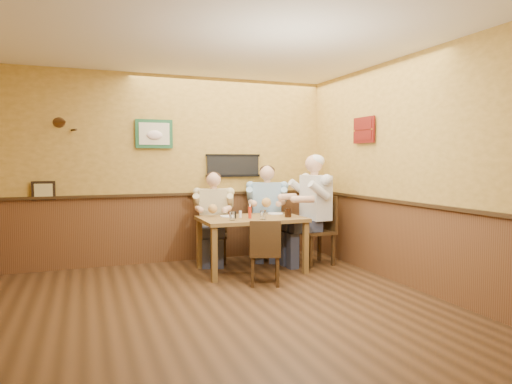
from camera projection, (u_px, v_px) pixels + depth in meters
room at (220, 145)px, 4.68m from camera, size 5.02×5.03×2.81m
dining_table at (251, 224)px, 6.28m from camera, size 1.40×0.90×0.75m
chair_back_left at (214, 234)px, 6.81m from camera, size 0.50×0.50×0.85m
chair_back_right at (267, 229)px, 7.15m from camera, size 0.56×0.56×0.91m
chair_right_end at (315, 230)px, 6.70m from camera, size 0.49×0.49×1.01m
chair_near_side at (265, 252)px, 5.63m from camera, size 0.48×0.48×0.81m
diner_tan_shirt at (214, 222)px, 6.80m from camera, size 0.71×0.71×1.22m
diner_blue_polo at (267, 217)px, 7.13m from camera, size 0.79×0.79×1.31m
diner_white_elder at (315, 215)px, 6.68m from camera, size 0.70×0.70×1.45m
water_glass_left at (232, 216)px, 5.94m from camera, size 0.08×0.08×0.11m
water_glass_mid at (263, 215)px, 6.04m from camera, size 0.10×0.10×0.12m
cola_tumbler at (288, 213)px, 6.28m from camera, size 0.10×0.10×0.12m
hot_sauce_bottle at (250, 212)px, 6.14m from camera, size 0.05×0.05×0.18m
salt_shaker at (240, 214)px, 6.22m from camera, size 0.04×0.04×0.09m
pepper_shaker at (235, 215)px, 6.13m from camera, size 0.04×0.04×0.09m
plate_far_left at (228, 216)px, 6.33m from camera, size 0.26×0.26×0.01m
plate_far_right at (275, 213)px, 6.65m from camera, size 0.29×0.29×0.02m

